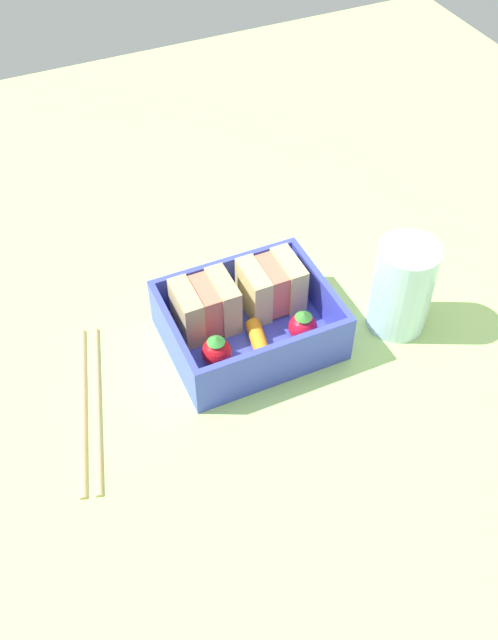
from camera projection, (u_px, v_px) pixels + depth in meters
ground_plane at (249, 346)px, 69.34cm from camera, size 120.00×120.00×2.00cm
bento_tray at (249, 335)px, 68.17cm from camera, size 15.42×12.36×1.20cm
bento_rim at (249, 316)px, 66.21cm from camera, size 15.42×12.36×4.15cm
sandwich_left at (205, 306)px, 66.39cm from camera, size 5.52×4.75×5.07cm
sandwich_center_left at (271, 285)px, 68.30cm from camera, size 5.52×4.75×5.07cm
strawberry_left at (216, 351)px, 64.04cm from camera, size 2.74×2.74×3.34cm
carrot_stick_far_left at (263, 340)px, 65.94cm from camera, size 2.31×4.87×1.46cm
strawberry_far_left at (303, 326)px, 66.11cm from camera, size 2.72×2.72×3.32cm
chopstick_pair at (90, 404)px, 62.90cm from camera, size 6.57×18.13×0.70cm
drinking_glass at (402, 287)px, 66.67cm from camera, size 5.74×5.74×9.52cm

